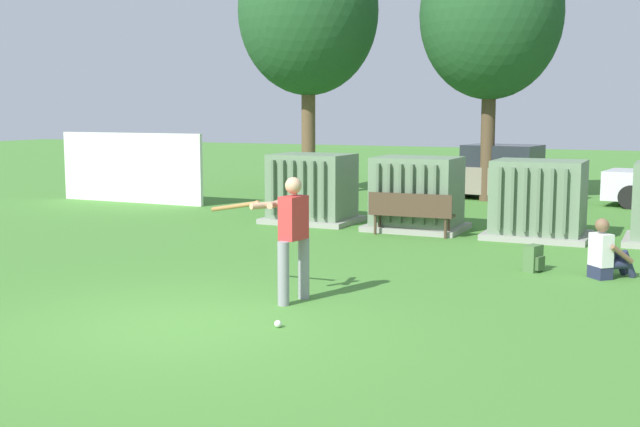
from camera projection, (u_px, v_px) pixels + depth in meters
ground_plane at (181, 325)px, 9.86m from camera, size 96.00×96.00×0.00m
fence_panel at (131, 168)px, 22.88m from camera, size 4.80×0.12×2.00m
transformer_west at (312, 189)px, 18.83m from camera, size 2.10×1.70×1.62m
transformer_mid_west at (417, 195)px, 17.63m from camera, size 2.10×1.70×1.62m
transformer_mid_east at (538, 200)px, 16.50m from camera, size 2.10×1.70×1.62m
park_bench at (411, 211)px, 16.78m from camera, size 1.82×0.48×0.92m
batter at (290, 232)px, 10.98m from camera, size 1.62×0.74×1.74m
sports_ball at (278, 324)px, 9.76m from camera, size 0.09×0.09×0.09m
seated_spectator at (606, 255)px, 12.59m from camera, size 0.75×0.73×0.96m
backpack at (534, 259)px, 13.12m from camera, size 0.34×0.37×0.44m
tree_left at (308, 12)px, 24.20m from camera, size 4.28×4.28×8.17m
tree_center_left at (491, 15)px, 22.73m from camera, size 4.07×4.07×7.78m
parked_car_leftmost at (498, 174)px, 23.82m from camera, size 4.38×2.32×1.62m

